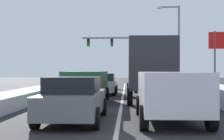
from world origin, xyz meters
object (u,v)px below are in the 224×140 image
at_px(suv_green_center_lane_second, 87,84).
at_px(suv_white_right_lane_nearest, 170,91).
at_px(box_truck_right_lane_second, 149,67).
at_px(traffic_light_gantry, 134,47).
at_px(sedan_red_right_lane_third, 146,82).
at_px(sedan_silver_center_lane_third, 103,84).
at_px(sedan_gray_center_lane_nearest, 74,99).
at_px(street_lamp_right_mid, 176,38).

bearing_deg(suv_green_center_lane_second, suv_white_right_lane_nearest, -60.57).
bearing_deg(box_truck_right_lane_second, traffic_light_gantry, 90.88).
height_order(suv_green_center_lane_second, traffic_light_gantry, traffic_light_gantry).
xyz_separation_m(sedan_red_right_lane_third, sedan_silver_center_lane_third, (-3.29, -3.40, 0.00)).
height_order(sedan_gray_center_lane_nearest, sedan_silver_center_lane_third, same).
relative_size(suv_white_right_lane_nearest, street_lamp_right_mid, 0.55).
bearing_deg(suv_white_right_lane_nearest, traffic_light_gantry, 90.99).
bearing_deg(sedan_gray_center_lane_nearest, traffic_light_gantry, 85.11).
bearing_deg(street_lamp_right_mid, sedan_gray_center_lane_nearest, -105.60).
height_order(suv_white_right_lane_nearest, suv_green_center_lane_second, same).
height_order(suv_green_center_lane_second, sedan_silver_center_lane_third, suv_green_center_lane_second).
xyz_separation_m(suv_white_right_lane_nearest, street_lamp_right_mid, (3.98, 25.74, 4.29)).
height_order(sedan_red_right_lane_third, suv_green_center_lane_second, suv_green_center_lane_second).
bearing_deg(street_lamp_right_mid, box_truck_right_lane_second, -102.93).
xyz_separation_m(box_truck_right_lane_second, sedan_red_right_lane_third, (0.29, 8.29, -1.14)).
bearing_deg(suv_green_center_lane_second, traffic_light_gantry, 83.01).
distance_m(box_truck_right_lane_second, sedan_red_right_lane_third, 8.37).
height_order(sedan_red_right_lane_third, sedan_silver_center_lane_third, same).
height_order(sedan_red_right_lane_third, sedan_gray_center_lane_nearest, same).
height_order(box_truck_right_lane_second, sedan_gray_center_lane_nearest, box_truck_right_lane_second).
bearing_deg(sedan_gray_center_lane_nearest, suv_green_center_lane_second, 93.27).
bearing_deg(traffic_light_gantry, suv_green_center_lane_second, -96.99).
distance_m(box_truck_right_lane_second, sedan_gray_center_lane_nearest, 8.39).
distance_m(traffic_light_gantry, street_lamp_right_mid, 7.22).
distance_m(suv_white_right_lane_nearest, street_lamp_right_mid, 26.40).
xyz_separation_m(box_truck_right_lane_second, sedan_gray_center_lane_nearest, (-3.05, -7.73, -1.14)).
distance_m(box_truck_right_lane_second, sedan_silver_center_lane_third, 5.85).
distance_m(sedan_gray_center_lane_nearest, traffic_light_gantry, 31.81).
bearing_deg(traffic_light_gantry, box_truck_right_lane_second, -89.12).
distance_m(suv_green_center_lane_second, sedan_silver_center_lane_third, 6.15).
bearing_deg(traffic_light_gantry, street_lamp_right_mid, -51.09).
height_order(sedan_silver_center_lane_third, traffic_light_gantry, traffic_light_gantry).
distance_m(suv_white_right_lane_nearest, sedan_red_right_lane_third, 15.92).
relative_size(suv_green_center_lane_second, traffic_light_gantry, 0.46).
bearing_deg(street_lamp_right_mid, sedan_silver_center_lane_third, -118.42).
distance_m(sedan_silver_center_lane_third, street_lamp_right_mid, 15.71).
relative_size(suv_green_center_lane_second, street_lamp_right_mid, 0.55).
distance_m(sedan_red_right_lane_third, sedan_gray_center_lane_nearest, 16.36).
xyz_separation_m(sedan_gray_center_lane_nearest, suv_green_center_lane_second, (-0.37, 6.48, 0.25)).
height_order(sedan_gray_center_lane_nearest, suv_green_center_lane_second, suv_green_center_lane_second).
bearing_deg(sedan_red_right_lane_third, sedan_gray_center_lane_nearest, -101.80).
bearing_deg(sedan_red_right_lane_third, suv_white_right_lane_nearest, -90.42).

